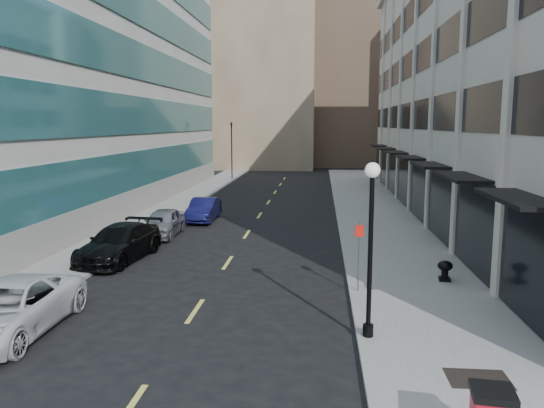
% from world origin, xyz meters
% --- Properties ---
extents(sidewalk_right, '(5.00, 80.00, 0.15)m').
position_xyz_m(sidewalk_right, '(7.50, 20.00, 0.07)').
color(sidewalk_right, gray).
rests_on(sidewalk_right, ground).
extents(sidewalk_left, '(3.00, 80.00, 0.15)m').
position_xyz_m(sidewalk_left, '(-6.50, 20.00, 0.07)').
color(sidewalk_left, gray).
rests_on(sidewalk_left, ground).
extents(building_right, '(15.30, 46.50, 18.25)m').
position_xyz_m(building_right, '(16.94, 26.99, 8.99)').
color(building_right, beige).
rests_on(building_right, ground).
extents(building_left, '(16.14, 46.00, 20.00)m').
position_xyz_m(building_left, '(-15.95, 27.00, 9.99)').
color(building_left, silver).
rests_on(building_left, ground).
extents(skyline_tan_near, '(14.00, 18.00, 28.00)m').
position_xyz_m(skyline_tan_near, '(-4.00, 68.00, 14.00)').
color(skyline_tan_near, '#9C8566').
rests_on(skyline_tan_near, ground).
extents(skyline_brown, '(12.00, 16.00, 34.00)m').
position_xyz_m(skyline_brown, '(8.00, 72.00, 17.00)').
color(skyline_brown, brown).
rests_on(skyline_brown, ground).
extents(skyline_tan_far, '(12.00, 14.00, 22.00)m').
position_xyz_m(skyline_tan_far, '(-14.00, 78.00, 11.00)').
color(skyline_tan_far, '#9C8566').
rests_on(skyline_tan_far, ground).
extents(skyline_stone, '(10.00, 14.00, 20.00)m').
position_xyz_m(skyline_stone, '(18.00, 66.00, 10.00)').
color(skyline_stone, beige).
rests_on(skyline_stone, ground).
extents(grate_far, '(1.40, 1.00, 0.01)m').
position_xyz_m(grate_far, '(7.60, 3.80, 0.15)').
color(grate_far, black).
rests_on(grate_far, sidewalk_right).
extents(road_centerline, '(0.15, 68.20, 0.01)m').
position_xyz_m(road_centerline, '(0.00, 17.00, 0.01)').
color(road_centerline, '#D8CC4C').
rests_on(road_centerline, ground).
extents(traffic_signal, '(0.66, 0.66, 6.98)m').
position_xyz_m(traffic_signal, '(-5.50, 48.00, 5.72)').
color(traffic_signal, black).
rests_on(traffic_signal, ground).
extents(car_white_van, '(2.52, 5.44, 1.51)m').
position_xyz_m(car_white_van, '(-4.80, 5.64, 0.75)').
color(car_white_van, silver).
rests_on(car_white_van, ground).
extents(car_black_pickup, '(2.80, 5.53, 1.54)m').
position_xyz_m(car_black_pickup, '(-4.80, 14.00, 0.77)').
color(car_black_pickup, black).
rests_on(car_black_pickup, ground).
extents(car_silver_sedan, '(1.80, 4.30, 1.45)m').
position_xyz_m(car_silver_sedan, '(-4.38, 19.13, 0.73)').
color(car_silver_sedan, gray).
rests_on(car_silver_sedan, ground).
extents(car_blue_sedan, '(1.48, 4.24, 1.40)m').
position_xyz_m(car_blue_sedan, '(-3.20, 23.73, 0.70)').
color(car_blue_sedan, '#111141').
rests_on(car_blue_sedan, ground).
extents(lamppost, '(0.41, 0.41, 4.89)m').
position_xyz_m(lamppost, '(5.30, 6.09, 3.02)').
color(lamppost, black).
rests_on(lamppost, sidewalk_right).
extents(sign_post, '(0.29, 0.09, 2.51)m').
position_xyz_m(sign_post, '(5.30, 10.09, 1.76)').
color(sign_post, slate).
rests_on(sign_post, sidewalk_right).
extents(urn_planter, '(0.55, 0.55, 0.76)m').
position_xyz_m(urn_planter, '(8.60, 11.62, 0.61)').
color(urn_planter, black).
rests_on(urn_planter, sidewalk_right).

